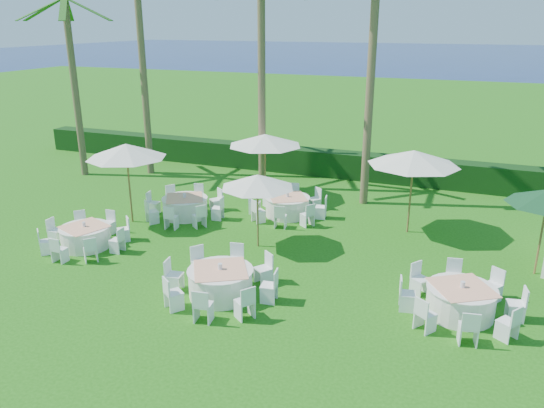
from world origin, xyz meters
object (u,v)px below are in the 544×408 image
at_px(banquet_table_c, 461,300).
at_px(banquet_table_e, 287,206).
at_px(umbrella_a, 126,151).
at_px(banquet_table_d, 185,206).
at_px(umbrella_c, 265,140).
at_px(umbrella_d, 414,158).
at_px(banquet_table_b, 221,282).
at_px(umbrella_b, 257,181).
at_px(banquet_table_a, 85,236).

bearing_deg(banquet_table_c, banquet_table_e, 141.17).
distance_m(banquet_table_c, umbrella_a, 12.14).
xyz_separation_m(banquet_table_d, banquet_table_e, (3.58, 1.51, -0.00)).
distance_m(umbrella_c, umbrella_d, 6.35).
bearing_deg(banquet_table_b, umbrella_d, 57.86).
height_order(umbrella_a, umbrella_b, umbrella_a).
height_order(banquet_table_b, umbrella_b, umbrella_b).
height_order(banquet_table_c, banquet_table_d, banquet_table_c).
xyz_separation_m(banquet_table_a, umbrella_c, (3.59, 6.89, 2.11)).
relative_size(banquet_table_b, banquet_table_c, 1.03).
relative_size(umbrella_b, umbrella_c, 0.81).
xyz_separation_m(banquet_table_c, umbrella_c, (-8.10, 6.93, 2.08)).
xyz_separation_m(banquet_table_a, banquet_table_b, (5.61, -1.34, 0.04)).
distance_m(banquet_table_b, banquet_table_e, 6.56).
height_order(banquet_table_b, umbrella_d, umbrella_d).
distance_m(banquet_table_b, banquet_table_d, 6.45).
height_order(banquet_table_d, banquet_table_e, banquet_table_d).
bearing_deg(banquet_table_e, umbrella_b, -88.43).
height_order(banquet_table_b, banquet_table_d, banquet_table_b).
bearing_deg(banquet_table_a, banquet_table_d, 66.73).
xyz_separation_m(banquet_table_c, umbrella_a, (-11.65, 2.53, 2.29)).
relative_size(banquet_table_a, banquet_table_c, 0.93).
distance_m(banquet_table_a, banquet_table_e, 7.35).
bearing_deg(umbrella_b, banquet_table_c, -18.36).
relative_size(banquet_table_e, umbrella_a, 1.02).
relative_size(banquet_table_e, umbrella_c, 0.99).
height_order(banquet_table_c, umbrella_d, umbrella_d).
height_order(umbrella_a, umbrella_d, umbrella_d).
xyz_separation_m(banquet_table_b, banquet_table_e, (-0.43, 6.55, -0.02)).
distance_m(umbrella_a, umbrella_d, 10.02).
relative_size(banquet_table_c, umbrella_b, 1.24).
bearing_deg(banquet_table_e, umbrella_a, -152.19).
bearing_deg(umbrella_d, umbrella_a, -164.53).
bearing_deg(umbrella_a, banquet_table_d, 37.76).
height_order(umbrella_b, umbrella_c, umbrella_c).
distance_m(umbrella_a, umbrella_b, 5.26).
height_order(banquet_table_a, banquet_table_d, banquet_table_d).
distance_m(banquet_table_a, banquet_table_d, 4.03).
bearing_deg(banquet_table_a, umbrella_b, 21.77).
bearing_deg(banquet_table_e, umbrella_d, -0.45).
distance_m(banquet_table_a, banquet_table_c, 11.69).
xyz_separation_m(umbrella_a, umbrella_c, (3.55, 4.39, -0.21)).
xyz_separation_m(banquet_table_d, umbrella_c, (2.00, 3.19, 2.08)).
distance_m(banquet_table_a, umbrella_a, 3.41).
distance_m(banquet_table_b, banquet_table_c, 6.22).
bearing_deg(umbrella_d, umbrella_b, -145.29).
relative_size(banquet_table_a, banquet_table_e, 0.94).
bearing_deg(umbrella_d, banquet_table_c, -69.08).
height_order(banquet_table_d, umbrella_b, umbrella_b).
xyz_separation_m(banquet_table_b, umbrella_b, (-0.35, 3.44, 1.83)).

